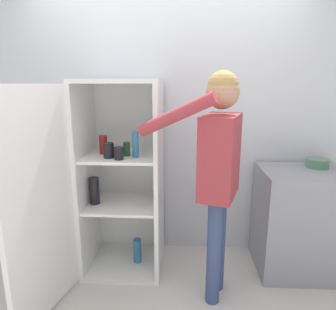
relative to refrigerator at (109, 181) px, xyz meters
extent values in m
cube|color=silver|center=(0.46, 0.47, 0.43)|extent=(7.00, 0.06, 2.55)
cube|color=white|center=(0.11, 0.10, -0.83)|extent=(0.68, 0.64, 0.04)
cube|color=white|center=(0.11, 0.10, 0.83)|extent=(0.68, 0.64, 0.04)
cube|color=white|center=(0.11, 0.40, 0.00)|extent=(0.68, 0.03, 1.63)
cube|color=white|center=(-0.22, 0.10, 0.00)|extent=(0.03, 0.64, 1.63)
cube|color=white|center=(0.43, 0.10, 0.00)|extent=(0.04, 0.64, 1.63)
cube|color=white|center=(0.11, 0.10, -0.24)|extent=(0.61, 0.57, 0.02)
cube|color=white|center=(0.11, 0.10, 0.21)|extent=(0.61, 0.57, 0.02)
cube|color=white|center=(-0.34, -0.55, 0.00)|extent=(0.21, 0.67, 1.63)
cylinder|color=teal|center=(0.24, -0.01, 0.33)|extent=(0.05, 0.05, 0.22)
cylinder|color=black|center=(-0.14, 0.04, -0.10)|extent=(0.09, 0.09, 0.24)
cylinder|color=black|center=(0.02, -0.04, 0.28)|extent=(0.09, 0.09, 0.13)
cylinder|color=teal|center=(0.22, 0.07, -0.70)|extent=(0.08, 0.08, 0.23)
cylinder|color=black|center=(0.12, -0.09, 0.27)|extent=(0.08, 0.08, 0.10)
cylinder|color=maroon|center=(-0.06, 0.10, 0.30)|extent=(0.07, 0.07, 0.16)
cylinder|color=#1E5123|center=(0.16, 0.04, 0.28)|extent=(0.06, 0.06, 0.12)
cylinder|color=#384770|center=(0.88, -0.37, -0.42)|extent=(0.11, 0.11, 0.85)
cylinder|color=#384770|center=(0.93, -0.21, -0.42)|extent=(0.11, 0.11, 0.85)
cube|color=#9E3338|center=(0.91, -0.29, 0.30)|extent=(0.35, 0.47, 0.60)
sphere|color=tan|center=(0.91, -0.29, 0.76)|extent=(0.23, 0.23, 0.23)
sphere|color=#AD894C|center=(0.91, -0.29, 0.80)|extent=(0.22, 0.22, 0.22)
cylinder|color=#9E3338|center=(0.59, -0.43, 0.61)|extent=(0.55, 0.25, 0.32)
cylinder|color=#9E3338|center=(0.98, -0.06, 0.27)|extent=(0.08, 0.08, 0.57)
cube|color=gray|center=(1.70, 0.12, -0.38)|extent=(0.76, 0.60, 0.94)
cylinder|color=#517F5B|center=(1.83, 0.23, 0.13)|extent=(0.19, 0.19, 0.08)
camera|label=1|loc=(0.65, -2.41, 0.82)|focal=32.00mm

